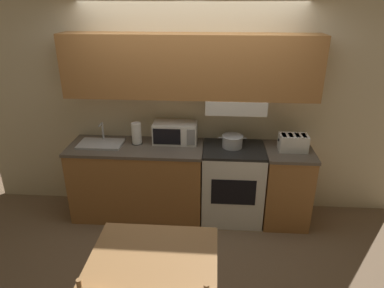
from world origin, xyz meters
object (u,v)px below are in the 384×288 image
Objects in this scene: microwave at (175,132)px; toaster at (293,143)px; cooking_pot at (232,141)px; paper_towel_roll at (137,133)px; dining_table at (154,268)px; sink_basin at (101,143)px; stove_range at (232,183)px.

toaster is at bearing -6.29° from microwave.
microwave is 1.57× the size of toaster.
paper_towel_roll reaches higher than cooking_pot.
dining_table is (-1.32, -1.65, -0.37)m from toaster.
sink_basin is at bearing 179.93° from toaster.
paper_towel_roll reaches higher than dining_table.
microwave is at bearing 91.32° from dining_table.
sink_basin is (-0.87, -0.15, -0.10)m from microwave.
cooking_pot is at bearing -1.22° from paper_towel_roll.
paper_towel_roll is 1.84m from dining_table.
dining_table is (0.91, -1.65, -0.30)m from sink_basin.
stove_range is 0.86m from toaster.
paper_towel_roll is (-1.81, 0.07, 0.03)m from toaster.
sink_basin is 0.44m from paper_towel_roll.
sink_basin is 1.98× the size of paper_towel_roll.
microwave reaches higher than stove_range.
stove_range is at bearing 68.41° from dining_table.
paper_towel_roll is at bearing 9.19° from sink_basin.
sink_basin reaches higher than dining_table.
paper_towel_roll is (-1.13, 0.02, 0.05)m from cooking_pot.
dining_table is (-0.66, -1.66, 0.19)m from stove_range.
stove_range reaches higher than dining_table.
dining_table is at bearing -74.04° from paper_towel_roll.
cooking_pot is at bearing 1.63° from sink_basin.
toaster is (0.68, -0.05, 0.02)m from cooking_pot.
sink_basin is (-2.23, 0.00, -0.08)m from toaster.
toaster is at bearing -2.25° from paper_towel_roll.
cooking_pot is 1.85m from dining_table.
paper_towel_roll is at bearing 176.94° from stove_range.
paper_towel_roll reaches higher than toaster.
cooking_pot is at bearing 119.96° from stove_range.
cooking_pot is 0.68m from toaster.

